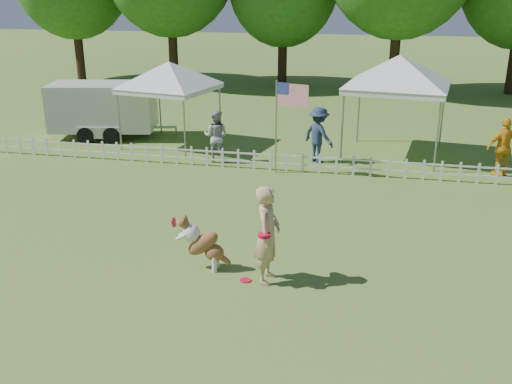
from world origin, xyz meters
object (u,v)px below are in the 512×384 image
(frisbee_on_turf, at_px, (245,280))
(spectator_c, at_px, (504,147))
(canopy_tent_right, at_px, (396,108))
(canopy_tent_left, at_px, (171,105))
(flag_pole, at_px, (276,128))
(dog, at_px, (204,244))
(cargo_trailer, at_px, (103,110))
(spectator_a, at_px, (216,136))
(spectator_b, at_px, (319,135))
(handler, at_px, (268,235))

(frisbee_on_turf, relative_size, spectator_c, 0.12)
(spectator_c, bearing_deg, canopy_tent_right, -44.72)
(canopy_tent_left, distance_m, flag_pole, 4.76)
(dog, bearing_deg, canopy_tent_left, 112.72)
(canopy_tent_left, relative_size, cargo_trailer, 0.62)
(frisbee_on_turf, xyz_separation_m, spectator_a, (-2.69, 7.50, 0.82))
(canopy_tent_left, relative_size, spectator_b, 1.61)
(canopy_tent_left, bearing_deg, spectator_a, -26.55)
(handler, distance_m, cargo_trailer, 12.44)
(handler, height_order, spectator_a, handler)
(cargo_trailer, bearing_deg, dog, -66.60)
(handler, height_order, frisbee_on_turf, handler)
(handler, relative_size, dog, 1.75)
(canopy_tent_left, relative_size, canopy_tent_right, 0.89)
(dog, height_order, spectator_c, spectator_c)
(dog, xyz_separation_m, canopy_tent_right, (3.73, 9.06, 1.06))
(frisbee_on_turf, bearing_deg, spectator_b, 86.56)
(spectator_b, relative_size, spectator_c, 1.01)
(canopy_tent_right, bearing_deg, canopy_tent_left, -170.13)
(flag_pole, height_order, spectator_c, flag_pole)
(canopy_tent_right, distance_m, cargo_trailer, 10.42)
(frisbee_on_turf, distance_m, spectator_c, 9.82)
(canopy_tent_right, relative_size, flag_pole, 1.16)
(dog, relative_size, cargo_trailer, 0.24)
(flag_pole, distance_m, spectator_b, 1.85)
(cargo_trailer, bearing_deg, spectator_c, -20.01)
(frisbee_on_turf, distance_m, flag_pole, 6.91)
(spectator_c, bearing_deg, spectator_b, -21.20)
(spectator_b, bearing_deg, spectator_a, 49.06)
(frisbee_on_turf, height_order, spectator_b, spectator_b)
(canopy_tent_right, bearing_deg, frisbee_on_turf, -98.87)
(handler, xyz_separation_m, spectator_c, (5.51, 7.68, -0.08))
(handler, height_order, spectator_c, handler)
(flag_pole, distance_m, spectator_c, 6.65)
(dog, distance_m, flag_pole, 6.48)
(canopy_tent_left, distance_m, spectator_c, 10.77)
(handler, relative_size, spectator_c, 1.09)
(dog, relative_size, flag_pole, 0.39)
(frisbee_on_turf, distance_m, canopy_tent_right, 9.92)
(handler, bearing_deg, cargo_trailer, 42.93)
(handler, bearing_deg, canopy_tent_right, -11.58)
(frisbee_on_turf, xyz_separation_m, canopy_tent_right, (2.82, 9.38, 1.59))
(flag_pole, bearing_deg, spectator_b, 67.14)
(canopy_tent_right, relative_size, spectator_b, 1.82)
(frisbee_on_turf, bearing_deg, spectator_a, 109.69)
(spectator_a, distance_m, spectator_b, 3.24)
(handler, bearing_deg, spectator_b, 2.42)
(handler, xyz_separation_m, flag_pole, (-1.03, 6.63, 0.43))
(dog, height_order, canopy_tent_right, canopy_tent_right)
(frisbee_on_turf, height_order, canopy_tent_left, canopy_tent_left)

